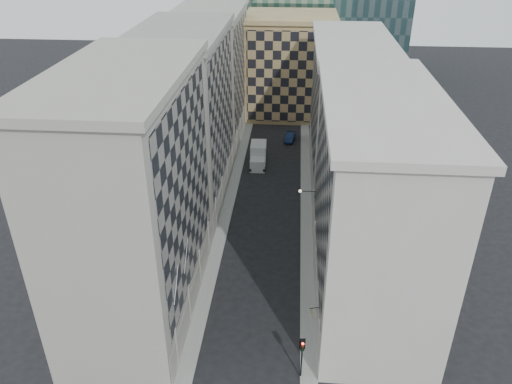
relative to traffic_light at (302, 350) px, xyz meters
The scene contains 14 objects.
sidewalk_west 29.37m from the traffic_light, 109.60° to the left, with size 1.50×100.00×0.15m, color gray.
sidewalk_east 27.70m from the traffic_light, 88.54° to the left, with size 1.50×100.00×0.15m, color gray.
bldg_left_a 19.68m from the traffic_light, 151.07° to the left, with size 10.80×22.80×23.70m.
bldg_left_b 35.19m from the traffic_light, 116.81° to the left, with size 10.80×22.80×22.70m.
bldg_left_c 55.29m from the traffic_light, 106.37° to the left, with size 10.80×22.80×21.70m.
bldg_right_a 15.79m from the traffic_light, 63.20° to the left, with size 10.80×26.80×20.70m.
bldg_right_b 40.60m from the traffic_light, 80.88° to the left, with size 10.80×28.80×19.70m.
tan_block 65.78m from the traffic_light, 92.23° to the left, with size 16.80×14.80×18.80m.
flagpoles_left 12.08m from the traffic_light, 161.35° to the left, with size 0.10×6.33×2.33m.
bracket_lamp 21.75m from the traffic_light, 90.46° to the left, with size 1.98×0.36×0.36m.
traffic_light is the anchor object (origin of this frame).
box_truck 41.79m from the traffic_light, 99.31° to the left, with size 2.57×5.95×3.23m.
dark_car 51.26m from the traffic_light, 92.16° to the left, with size 1.49×4.26×1.40m, color #111E3E.
shop_sign 4.04m from the traffic_light, 77.41° to the left, with size 0.90×0.79×0.89m.
Camera 1 is at (3.13, -27.21, 34.19)m, focal length 35.00 mm.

